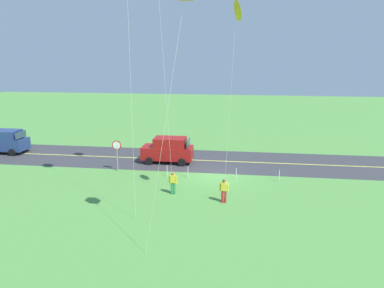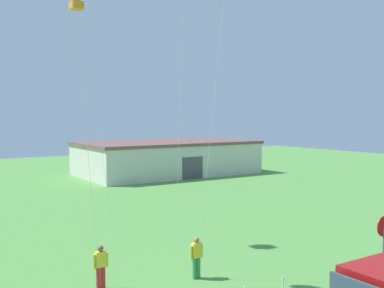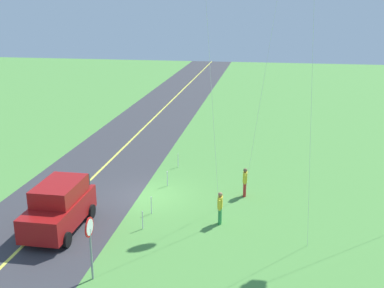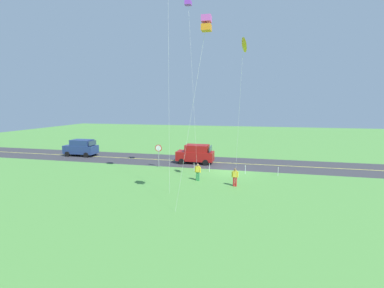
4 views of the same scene
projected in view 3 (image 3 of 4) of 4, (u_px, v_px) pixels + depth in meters
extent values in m
cube|color=#549342|center=(148.00, 197.00, 25.20)|extent=(120.00, 120.00, 0.10)
cube|color=#38383D|center=(78.00, 192.00, 25.81)|extent=(120.00, 7.00, 0.00)
cube|color=#E5E04C|center=(78.00, 192.00, 25.81)|extent=(120.00, 0.16, 0.00)
cube|color=maroon|center=(59.00, 212.00, 21.23)|extent=(4.40, 1.90, 1.10)
cube|color=maroon|center=(60.00, 191.00, 21.19)|extent=(2.73, 1.75, 0.80)
cube|color=#334756|center=(49.00, 201.00, 20.16)|extent=(0.10, 1.62, 0.64)
cube|color=#334756|center=(74.00, 178.00, 22.72)|extent=(0.10, 1.62, 0.60)
cylinder|color=black|center=(67.00, 240.00, 19.89)|extent=(0.68, 0.22, 0.68)
cylinder|color=black|center=(25.00, 236.00, 20.19)|extent=(0.68, 0.22, 0.68)
cylinder|color=black|center=(91.00, 211.00, 22.59)|extent=(0.68, 0.22, 0.68)
cylinder|color=black|center=(54.00, 209.00, 22.89)|extent=(0.68, 0.22, 0.68)
cylinder|color=gray|center=(91.00, 254.00, 17.38)|extent=(0.08, 0.08, 2.10)
cylinder|color=red|center=(89.00, 227.00, 17.05)|extent=(0.76, 0.04, 0.76)
cylinder|color=white|center=(90.00, 227.00, 17.04)|extent=(0.62, 0.01, 0.62)
cylinder|color=#338C4C|center=(220.00, 215.00, 22.07)|extent=(0.16, 0.16, 0.82)
cylinder|color=#338C4C|center=(220.00, 216.00, 21.90)|extent=(0.16, 0.16, 0.82)
cube|color=yellow|center=(220.00, 202.00, 21.79)|extent=(0.36, 0.22, 0.56)
cylinder|color=yellow|center=(221.00, 201.00, 22.03)|extent=(0.10, 0.10, 0.52)
cylinder|color=yellow|center=(220.00, 205.00, 21.57)|extent=(0.10, 0.10, 0.52)
sphere|color=#9E704C|center=(220.00, 195.00, 21.67)|extent=(0.22, 0.22, 0.22)
cylinder|color=red|center=(245.00, 188.00, 25.20)|extent=(0.16, 0.16, 0.82)
cylinder|color=red|center=(245.00, 190.00, 25.03)|extent=(0.16, 0.16, 0.82)
cube|color=yellow|center=(245.00, 177.00, 24.91)|extent=(0.36, 0.22, 0.56)
cylinder|color=yellow|center=(245.00, 176.00, 25.15)|extent=(0.10, 0.10, 0.52)
cylinder|color=yellow|center=(245.00, 180.00, 24.70)|extent=(0.10, 0.10, 0.52)
sphere|color=brown|center=(245.00, 170.00, 24.80)|extent=(0.22, 0.22, 0.22)
cylinder|color=silver|center=(209.00, 52.00, 19.28)|extent=(1.17, 1.06, 16.19)
cylinder|color=silver|center=(262.00, 92.00, 23.68)|extent=(0.48, 1.38, 11.42)
cylinder|color=silver|center=(313.00, 45.00, 17.59)|extent=(0.19, 0.83, 17.09)
cylinder|color=silver|center=(178.00, 161.00, 29.50)|extent=(0.05, 0.05, 0.90)
cylinder|color=silver|center=(167.00, 179.00, 26.49)|extent=(0.05, 0.05, 0.90)
cylinder|color=silver|center=(151.00, 205.00, 23.00)|extent=(0.05, 0.05, 0.90)
cylinder|color=silver|center=(143.00, 220.00, 21.45)|extent=(0.05, 0.05, 0.90)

